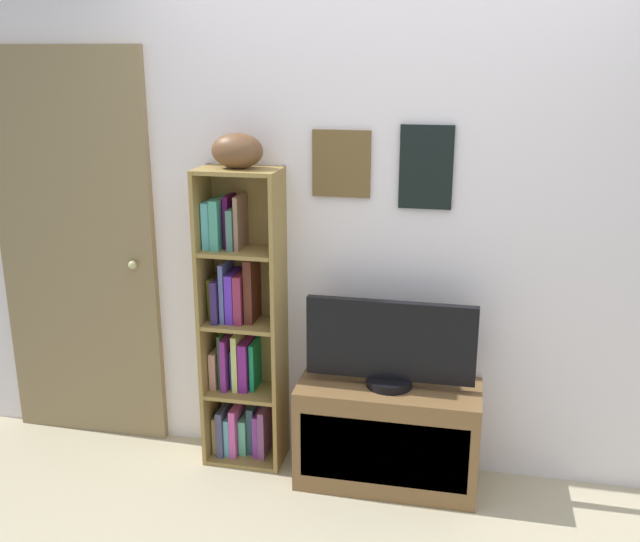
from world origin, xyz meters
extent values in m
cube|color=silver|center=(0.00, 1.13, 1.28)|extent=(4.80, 0.06, 2.56)
cube|color=brown|center=(-0.25, 1.09, 1.55)|extent=(0.28, 0.02, 0.31)
cube|color=#A98382|center=(-0.25, 1.09, 1.55)|extent=(0.23, 0.01, 0.26)
cube|color=black|center=(0.15, 1.09, 1.54)|extent=(0.25, 0.02, 0.38)
cube|color=gray|center=(0.15, 1.09, 1.54)|extent=(0.20, 0.01, 0.33)
cube|color=olive|center=(-0.91, 0.97, 0.76)|extent=(0.02, 0.26, 1.53)
cube|color=olive|center=(-0.53, 0.97, 0.76)|extent=(0.02, 0.26, 1.53)
cube|color=olive|center=(-0.72, 1.10, 0.76)|extent=(0.40, 0.01, 1.53)
cube|color=olive|center=(-0.72, 0.97, 0.01)|extent=(0.36, 0.25, 0.02)
cube|color=olive|center=(-0.72, 0.97, 0.38)|extent=(0.36, 0.25, 0.02)
cube|color=olive|center=(-0.72, 0.97, 0.75)|extent=(0.36, 0.25, 0.02)
cube|color=olive|center=(-0.72, 0.97, 1.12)|extent=(0.36, 0.25, 0.02)
cube|color=olive|center=(-0.72, 0.97, 1.52)|extent=(0.36, 0.25, 0.02)
cube|color=tan|center=(-0.88, 1.01, 0.12)|extent=(0.03, 0.17, 0.20)
cube|color=#414466|center=(-0.84, 0.99, 0.15)|extent=(0.03, 0.20, 0.25)
cube|color=#60A9BB|center=(-0.81, 1.00, 0.12)|extent=(0.03, 0.18, 0.21)
cube|color=#C750A3|center=(-0.78, 1.00, 0.15)|extent=(0.03, 0.19, 0.26)
cube|color=#5CBB92|center=(-0.74, 1.01, 0.12)|extent=(0.04, 0.15, 0.19)
cube|color=#2C4756|center=(-0.70, 1.02, 0.15)|extent=(0.04, 0.13, 0.26)
cube|color=#7E3390|center=(-0.66, 1.01, 0.14)|extent=(0.03, 0.16, 0.23)
cube|color=#7C4777|center=(-0.63, 1.00, 0.15)|extent=(0.03, 0.17, 0.26)
cube|color=tan|center=(-0.88, 1.01, 0.49)|extent=(0.03, 0.17, 0.20)
cube|color=#30572E|center=(-0.84, 1.02, 0.53)|extent=(0.02, 0.15, 0.29)
cube|color=#77257D|center=(-0.81, 1.00, 0.53)|extent=(0.03, 0.18, 0.28)
cube|color=#26408F|center=(-0.78, 1.02, 0.49)|extent=(0.02, 0.14, 0.21)
cube|color=#C5C875|center=(-0.76, 1.01, 0.54)|extent=(0.03, 0.17, 0.30)
cube|color=#771F7F|center=(-0.72, 1.01, 0.52)|extent=(0.04, 0.17, 0.26)
cube|color=#179059|center=(-0.67, 1.02, 0.52)|extent=(0.02, 0.14, 0.25)
cube|color=#505510|center=(-0.88, 1.02, 0.87)|extent=(0.03, 0.14, 0.21)
cube|color=#2E1E51|center=(-0.84, 0.99, 0.87)|extent=(0.03, 0.21, 0.22)
cube|color=#515C9E|center=(-0.80, 1.00, 0.91)|extent=(0.02, 0.19, 0.30)
cube|color=#562ABE|center=(-0.77, 1.00, 0.89)|extent=(0.04, 0.18, 0.25)
cube|color=#862747|center=(-0.72, 1.00, 0.89)|extent=(0.04, 0.19, 0.25)
cube|color=#522519|center=(-0.68, 1.01, 0.92)|extent=(0.04, 0.17, 0.32)
cube|color=#5BBFCB|center=(-0.87, 1.00, 1.25)|extent=(0.04, 0.18, 0.23)
cube|color=teal|center=(-0.83, 0.99, 1.26)|extent=(0.04, 0.19, 0.24)
cube|color=#500D46|center=(-0.78, 1.02, 1.26)|extent=(0.03, 0.14, 0.26)
cube|color=#437063|center=(-0.75, 1.00, 1.23)|extent=(0.03, 0.18, 0.20)
cube|color=#8B6855|center=(-0.72, 1.01, 1.27)|extent=(0.02, 0.17, 0.26)
ellipsoid|color=brown|center=(-0.72, 0.97, 1.61)|extent=(0.25, 0.17, 0.17)
cube|color=brown|center=(0.03, 0.91, 0.26)|extent=(0.88, 0.38, 0.52)
cube|color=brown|center=(0.03, 0.73, 0.26)|extent=(0.79, 0.01, 0.33)
cylinder|color=black|center=(0.03, 0.91, 0.54)|extent=(0.22, 0.22, 0.04)
cube|color=black|center=(0.03, 0.91, 0.75)|extent=(0.80, 0.04, 0.39)
cube|color=teal|center=(0.03, 0.90, 0.75)|extent=(0.76, 0.01, 0.35)
cube|color=olive|center=(-1.66, 1.08, 1.04)|extent=(0.88, 0.04, 2.09)
cube|color=brown|center=(-1.66, 1.06, 1.46)|extent=(0.56, 0.01, 0.75)
cube|color=brown|center=(-1.66, 1.06, 0.58)|extent=(0.56, 0.01, 0.75)
sphere|color=tan|center=(-1.32, 1.03, 1.00)|extent=(0.04, 0.04, 0.04)
camera|label=1|loc=(0.37, -2.25, 2.03)|focal=40.59mm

